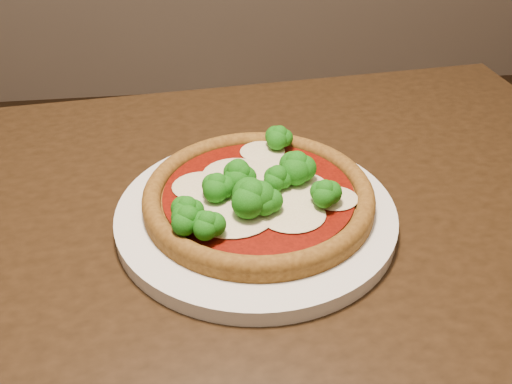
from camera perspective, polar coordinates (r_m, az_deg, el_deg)
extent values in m
cube|color=black|center=(0.63, -4.08, -6.24)|extent=(1.14, 0.85, 0.04)
cylinder|color=black|center=(1.25, 16.99, -5.95)|extent=(0.06, 0.06, 0.71)
cylinder|color=white|center=(0.63, 0.00, -2.29)|extent=(0.31, 0.31, 0.02)
cylinder|color=brown|center=(0.63, 0.26, -0.68)|extent=(0.26, 0.26, 0.01)
torus|color=brown|center=(0.63, 0.26, -0.17)|extent=(0.26, 0.26, 0.02)
cylinder|color=#720E05|center=(0.63, 0.26, -0.13)|extent=(0.21, 0.21, 0.00)
ellipsoid|color=#F0E6BF|center=(0.59, -2.34, -2.20)|extent=(0.09, 0.08, 0.01)
ellipsoid|color=#F0E6BF|center=(0.63, 0.39, 0.48)|extent=(0.11, 0.10, 0.01)
ellipsoid|color=#F0E6BF|center=(0.59, 3.65, -2.23)|extent=(0.07, 0.06, 0.01)
ellipsoid|color=#F0E6BF|center=(0.64, -5.58, 0.62)|extent=(0.06, 0.06, 0.01)
ellipsoid|color=#F0E6BF|center=(0.62, 7.89, -0.62)|extent=(0.05, 0.05, 0.00)
ellipsoid|color=#F0E6BF|center=(0.67, 2.33, 2.40)|extent=(0.07, 0.06, 0.01)
ellipsoid|color=#F0E6BF|center=(0.64, 4.28, 0.52)|extent=(0.07, 0.06, 0.01)
ellipsoid|color=#F0E6BF|center=(0.70, 0.65, 4.10)|extent=(0.06, 0.05, 0.00)
ellipsoid|color=#F0E6BF|center=(0.66, -2.12, 1.84)|extent=(0.08, 0.07, 0.01)
ellipsoid|color=#1F8D16|center=(0.70, 2.35, 5.68)|extent=(0.04, 0.04, 0.03)
ellipsoid|color=#1F8D16|center=(0.58, -0.40, -0.31)|extent=(0.05, 0.05, 0.04)
ellipsoid|color=#1F8D16|center=(0.63, 4.10, 2.75)|extent=(0.05, 0.05, 0.04)
ellipsoid|color=#1F8D16|center=(0.60, 6.93, 0.10)|extent=(0.04, 0.04, 0.03)
ellipsoid|color=#1F8D16|center=(0.58, -6.87, -1.59)|extent=(0.04, 0.04, 0.03)
ellipsoid|color=#1F8D16|center=(0.61, -3.88, 0.75)|extent=(0.04, 0.04, 0.03)
ellipsoid|color=#1F8D16|center=(0.62, -1.79, 2.00)|extent=(0.04, 0.04, 0.04)
ellipsoid|color=#1F8D16|center=(0.59, 0.96, -0.65)|extent=(0.04, 0.04, 0.03)
ellipsoid|color=#1F8D16|center=(0.62, 2.15, 1.55)|extent=(0.04, 0.04, 0.03)
ellipsoid|color=#1F8D16|center=(0.62, -1.59, 1.83)|extent=(0.04, 0.04, 0.03)
ellipsoid|color=#1F8D16|center=(0.56, -6.83, -2.57)|extent=(0.04, 0.04, 0.03)
ellipsoid|color=#1F8D16|center=(0.56, -4.83, -3.08)|extent=(0.04, 0.04, 0.03)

